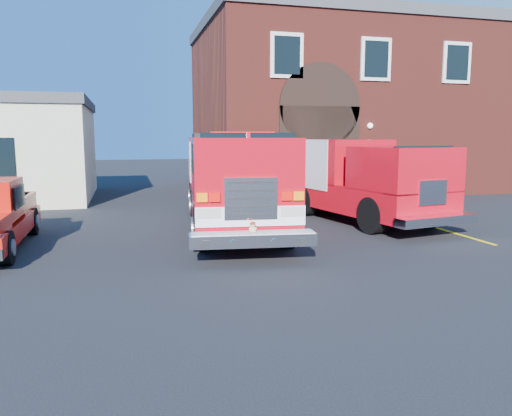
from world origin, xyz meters
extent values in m
plane|color=black|center=(0.00, 0.00, 0.00)|extent=(100.00, 100.00, 0.00)
cube|color=yellow|center=(6.50, 1.00, 0.00)|extent=(0.12, 3.00, 0.01)
cube|color=yellow|center=(6.50, 4.00, 0.00)|extent=(0.12, 3.00, 0.01)
cube|color=yellow|center=(6.50, 7.00, 0.00)|extent=(0.12, 3.00, 0.01)
cube|color=maroon|center=(9.00, 14.00, 4.00)|extent=(15.00, 10.00, 8.00)
cube|color=#3E4043|center=(9.00, 14.00, 8.20)|extent=(15.20, 10.20, 0.50)
cube|color=black|center=(5.50, 8.98, 2.00)|extent=(3.60, 0.12, 4.00)
cylinder|color=black|center=(5.50, 8.98, 4.00)|extent=(3.60, 0.12, 3.60)
cube|color=black|center=(4.00, 8.95, 6.00)|extent=(1.40, 0.10, 1.80)
cube|color=black|center=(8.00, 8.95, 6.00)|extent=(1.40, 0.10, 1.80)
cube|color=black|center=(12.00, 8.95, 6.00)|extent=(1.40, 0.10, 1.80)
cylinder|color=black|center=(-0.85, 0.87, 0.53)|extent=(0.46, 1.10, 1.07)
cylinder|color=black|center=(1.27, 0.62, 0.53)|extent=(0.46, 1.10, 1.07)
cube|color=red|center=(0.57, 3.83, 0.82)|extent=(3.42, 8.95, 0.87)
cube|color=red|center=(0.83, 6.04, 1.94)|extent=(2.90, 4.52, 1.55)
cube|color=red|center=(0.25, 1.04, 1.99)|extent=(2.77, 3.36, 1.45)
cube|color=black|center=(0.11, -0.17, 2.38)|extent=(2.13, 0.32, 0.91)
cube|color=red|center=(0.25, 1.04, 2.79)|extent=(1.58, 0.51, 0.14)
cube|color=white|center=(0.07, -0.52, 1.02)|extent=(2.41, 0.34, 0.43)
cube|color=silver|center=(0.06, -0.53, 1.41)|extent=(1.16, 0.19, 0.91)
cube|color=silver|center=(0.03, -0.79, 0.56)|extent=(2.76, 0.84, 0.27)
cube|color=#B7B7BF|center=(-0.38, 6.19, 1.94)|extent=(0.44, 3.47, 1.26)
cube|color=#B7B7BF|center=(2.04, 5.90, 1.94)|extent=(0.44, 3.47, 1.26)
sphere|color=beige|center=(0.03, -0.79, 0.78)|extent=(0.15, 0.15, 0.14)
sphere|color=beige|center=(0.03, -0.80, 0.88)|extent=(0.12, 0.12, 0.11)
sphere|color=beige|center=(-0.01, -0.78, 0.92)|extent=(0.05, 0.05, 0.04)
sphere|color=beige|center=(0.08, -0.79, 0.92)|extent=(0.05, 0.05, 0.04)
ellipsoid|color=#B41D10|center=(0.03, -0.79, 0.91)|extent=(0.13, 0.13, 0.07)
cylinder|color=#B41D10|center=(0.03, -0.80, 0.90)|extent=(0.15, 0.15, 0.01)
cylinder|color=black|center=(-5.09, 0.57, 0.38)|extent=(0.27, 0.75, 0.75)
cylinder|color=black|center=(4.17, 1.67, 0.53)|extent=(0.52, 1.10, 1.06)
cylinder|color=black|center=(6.25, 2.05, 0.53)|extent=(0.52, 1.10, 1.06)
cube|color=red|center=(4.73, 4.50, 0.82)|extent=(3.74, 7.98, 0.86)
cube|color=red|center=(4.47, 5.92, 1.92)|extent=(3.23, 5.15, 1.44)
cube|color=red|center=(5.21, 1.86, 1.82)|extent=(2.78, 2.70, 1.25)
cube|color=#B7B7BF|center=(3.28, 5.70, 1.82)|extent=(0.76, 3.97, 1.63)
cube|color=#B7B7BF|center=(5.66, 6.14, 1.82)|extent=(0.76, 3.97, 1.63)
cube|color=silver|center=(5.46, 0.49, 0.53)|extent=(2.63, 0.89, 0.24)
camera|label=1|loc=(-2.59, -10.92, 2.76)|focal=35.00mm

